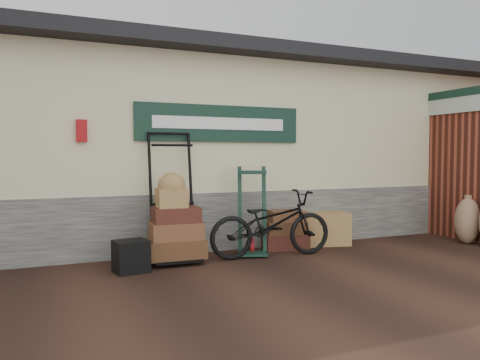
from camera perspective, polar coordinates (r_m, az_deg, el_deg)
name	(u,v)px	position (r m, az deg, el deg)	size (l,w,h in m)	color
ground	(266,263)	(6.50, 3.24, -10.03)	(80.00, 80.00, 0.00)	black
station_building	(202,148)	(8.87, -4.69, 3.95)	(14.40, 4.10, 3.20)	#4C4C47
brick_outbuilding	(452,164)	(10.19, 24.39, 1.81)	(1.71, 4.51, 2.62)	maroon
porter_trolley	(173,195)	(6.57, -8.21, -1.81)	(0.92, 0.69, 1.84)	black
green_barrow	(252,211)	(6.88, 1.51, -3.81)	(0.47, 0.40, 1.30)	black
suitcase_stack	(285,229)	(7.44, 5.49, -5.99)	(0.69, 0.43, 0.61)	#3D1B13
wicker_hamper	(323,228)	(7.89, 10.03, -5.81)	(0.81, 0.53, 0.53)	olive
black_trunk	(131,256)	(6.11, -13.15, -9.04)	(0.40, 0.34, 0.40)	black
bicycle	(271,220)	(6.78, 3.80, -4.91)	(1.84, 0.64, 1.07)	black
burlap_sack_left	(468,221)	(8.68, 25.99, -4.49)	(0.48, 0.40, 0.76)	#896449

